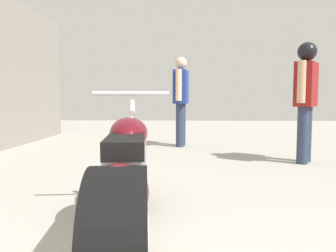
% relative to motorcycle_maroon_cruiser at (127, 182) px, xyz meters
% --- Properties ---
extents(ground_plane, '(19.16, 19.16, 0.00)m').
position_rel_motorcycle_maroon_cruiser_xyz_m(ground_plane, '(0.45, 1.81, -0.38)').
color(ground_plane, '#A8A399').
extents(motorcycle_maroon_cruiser, '(0.59, 2.01, 0.93)m').
position_rel_motorcycle_maroon_cruiser_xyz_m(motorcycle_maroon_cruiser, '(0.00, 0.00, 0.00)').
color(motorcycle_maroon_cruiser, black).
rests_on(motorcycle_maroon_cruiser, ground_plane).
extents(mechanic_in_blue, '(0.30, 0.66, 1.64)m').
position_rel_motorcycle_maroon_cruiser_xyz_m(mechanic_in_blue, '(0.31, 4.18, 0.54)').
color(mechanic_in_blue, '#2D3851').
rests_on(mechanic_in_blue, ground_plane).
extents(mechanic_with_helmet, '(0.43, 0.60, 1.64)m').
position_rel_motorcycle_maroon_cruiser_xyz_m(mechanic_with_helmet, '(2.01, 2.65, 0.60)').
color(mechanic_with_helmet, '#2D3851').
rests_on(mechanic_with_helmet, ground_plane).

